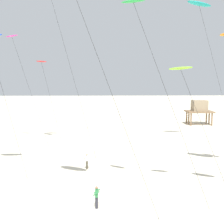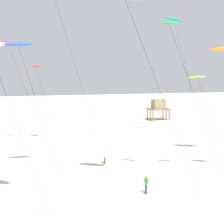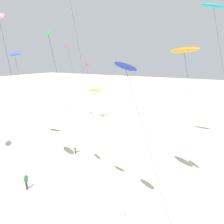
{
  "view_description": "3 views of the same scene",
  "coord_description": "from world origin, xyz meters",
  "px_view_note": "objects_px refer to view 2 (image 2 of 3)",
  "views": [
    {
      "loc": [
        2.57,
        -23.75,
        9.49
      ],
      "look_at": [
        3.3,
        4.35,
        6.16
      ],
      "focal_mm": 46.43,
      "sensor_mm": 36.0,
      "label": 1
    },
    {
      "loc": [
        -7.63,
        -24.86,
        10.25
      ],
      "look_at": [
        1.1,
        3.91,
        6.41
      ],
      "focal_mm": 44.22,
      "sensor_mm": 36.0,
      "label": 2
    },
    {
      "loc": [
        19.25,
        -16.06,
        12.97
      ],
      "look_at": [
        5.52,
        7.56,
        6.14
      ],
      "focal_mm": 34.82,
      "sensor_mm": 36.0,
      "label": 3
    }
  ],
  "objects_px": {
    "kite_green": "(170,27)",
    "kite_magenta": "(8,44)",
    "kite_flyer_nearest": "(146,184)",
    "stilt_house": "(158,106)",
    "kite_lime": "(198,79)",
    "kite_flyer_middle": "(105,157)",
    "kite_red": "(36,67)",
    "kite_blue": "(19,45)",
    "kite_teal": "(174,20)"
  },
  "relations": [
    {
      "from": "kite_red",
      "to": "kite_green",
      "type": "xyz_separation_m",
      "value": [
        11.22,
        -20.28,
        3.05
      ]
    },
    {
      "from": "kite_red",
      "to": "kite_teal",
      "type": "distance_m",
      "value": 23.17
    },
    {
      "from": "kite_teal",
      "to": "kite_magenta",
      "type": "relative_size",
      "value": 1.29
    },
    {
      "from": "kite_lime",
      "to": "stilt_house",
      "type": "distance_m",
      "value": 37.98
    },
    {
      "from": "kite_red",
      "to": "kite_flyer_nearest",
      "type": "distance_m",
      "value": 25.82
    },
    {
      "from": "kite_green",
      "to": "kite_magenta",
      "type": "relative_size",
      "value": 0.98
    },
    {
      "from": "kite_flyer_middle",
      "to": "kite_blue",
      "type": "bearing_deg",
      "value": -171.6
    },
    {
      "from": "kite_teal",
      "to": "kite_flyer_nearest",
      "type": "height_order",
      "value": "kite_teal"
    },
    {
      "from": "stilt_house",
      "to": "kite_red",
      "type": "bearing_deg",
      "value": -150.63
    },
    {
      "from": "kite_green",
      "to": "kite_flyer_nearest",
      "type": "relative_size",
      "value": 9.1
    },
    {
      "from": "kite_flyer_nearest",
      "to": "kite_flyer_middle",
      "type": "bearing_deg",
      "value": 97.81
    },
    {
      "from": "kite_red",
      "to": "kite_flyer_nearest",
      "type": "xyz_separation_m",
      "value": [
        8.39,
        -21.92,
        -10.77
      ]
    },
    {
      "from": "kite_flyer_middle",
      "to": "stilt_house",
      "type": "bearing_deg",
      "value": 53.56
    },
    {
      "from": "kite_blue",
      "to": "kite_teal",
      "type": "bearing_deg",
      "value": 26.73
    },
    {
      "from": "kite_green",
      "to": "stilt_house",
      "type": "xyz_separation_m",
      "value": [
        17.04,
        36.19,
        -11.28
      ]
    },
    {
      "from": "kite_teal",
      "to": "kite_green",
      "type": "bearing_deg",
      "value": -120.15
    },
    {
      "from": "kite_green",
      "to": "kite_lime",
      "type": "distance_m",
      "value": 6.15
    },
    {
      "from": "kite_magenta",
      "to": "kite_flyer_middle",
      "type": "xyz_separation_m",
      "value": [
        10.84,
        -11.88,
        -13.96
      ]
    },
    {
      "from": "kite_blue",
      "to": "kite_green",
      "type": "xyz_separation_m",
      "value": [
        13.18,
        -6.21,
        1.35
      ]
    },
    {
      "from": "kite_magenta",
      "to": "kite_flyer_nearest",
      "type": "distance_m",
      "value": 28.03
    },
    {
      "from": "kite_teal",
      "to": "kite_green",
      "type": "relative_size",
      "value": 1.31
    },
    {
      "from": "kite_teal",
      "to": "kite_flyer_middle",
      "type": "distance_m",
      "value": 25.81
    },
    {
      "from": "kite_green",
      "to": "stilt_house",
      "type": "bearing_deg",
      "value": 64.79
    },
    {
      "from": "kite_lime",
      "to": "stilt_house",
      "type": "xyz_separation_m",
      "value": [
        13.17,
        35.0,
        -6.65
      ]
    },
    {
      "from": "kite_magenta",
      "to": "kite_lime",
      "type": "distance_m",
      "value": 26.63
    },
    {
      "from": "kite_blue",
      "to": "stilt_house",
      "type": "relative_size",
      "value": 2.63
    },
    {
      "from": "kite_teal",
      "to": "kite_lime",
      "type": "height_order",
      "value": "kite_teal"
    },
    {
      "from": "kite_green",
      "to": "kite_blue",
      "type": "bearing_deg",
      "value": 154.77
    },
    {
      "from": "kite_green",
      "to": "stilt_house",
      "type": "height_order",
      "value": "kite_green"
    },
    {
      "from": "kite_green",
      "to": "stilt_house",
      "type": "distance_m",
      "value": 41.56
    },
    {
      "from": "kite_teal",
      "to": "kite_flyer_middle",
      "type": "xyz_separation_m",
      "value": [
        -14.65,
        -10.61,
        -18.41
      ]
    },
    {
      "from": "kite_magenta",
      "to": "kite_red",
      "type": "bearing_deg",
      "value": 12.77
    },
    {
      "from": "kite_blue",
      "to": "kite_teal",
      "type": "xyz_separation_m",
      "value": [
        23.73,
        11.95,
        5.93
      ]
    },
    {
      "from": "kite_blue",
      "to": "kite_flyer_nearest",
      "type": "xyz_separation_m",
      "value": [
        10.35,
        -7.85,
        -12.47
      ]
    },
    {
      "from": "kite_red",
      "to": "kite_teal",
      "type": "relative_size",
      "value": 0.6
    },
    {
      "from": "kite_teal",
      "to": "kite_lime",
      "type": "xyz_separation_m",
      "value": [
        -6.69,
        -16.97,
        -9.21
      ]
    },
    {
      "from": "kite_teal",
      "to": "kite_flyer_middle",
      "type": "height_order",
      "value": "kite_teal"
    },
    {
      "from": "kite_green",
      "to": "kite_flyer_nearest",
      "type": "height_order",
      "value": "kite_green"
    },
    {
      "from": "kite_flyer_nearest",
      "to": "stilt_house",
      "type": "relative_size",
      "value": 0.32
    },
    {
      "from": "kite_blue",
      "to": "kite_lime",
      "type": "height_order",
      "value": "kite_blue"
    },
    {
      "from": "kite_teal",
      "to": "kite_magenta",
      "type": "xyz_separation_m",
      "value": [
        -25.49,
        1.27,
        -4.44
      ]
    },
    {
      "from": "kite_blue",
      "to": "stilt_house",
      "type": "bearing_deg",
      "value": 44.76
    },
    {
      "from": "kite_blue",
      "to": "kite_magenta",
      "type": "xyz_separation_m",
      "value": [
        -1.75,
        13.23,
        1.49
      ]
    },
    {
      "from": "kite_magenta",
      "to": "kite_green",
      "type": "bearing_deg",
      "value": -52.46
    },
    {
      "from": "kite_blue",
      "to": "kite_flyer_middle",
      "type": "relative_size",
      "value": 8.25
    },
    {
      "from": "kite_green",
      "to": "kite_lime",
      "type": "relative_size",
      "value": 1.46
    },
    {
      "from": "kite_red",
      "to": "stilt_house",
      "type": "xyz_separation_m",
      "value": [
        28.26,
        15.91,
        -8.23
      ]
    },
    {
      "from": "kite_blue",
      "to": "kite_red",
      "type": "bearing_deg",
      "value": 82.07
    },
    {
      "from": "kite_blue",
      "to": "kite_flyer_nearest",
      "type": "relative_size",
      "value": 8.25
    },
    {
      "from": "kite_green",
      "to": "kite_flyer_middle",
      "type": "xyz_separation_m",
      "value": [
        -4.1,
        7.56,
        -13.82
      ]
    }
  ]
}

